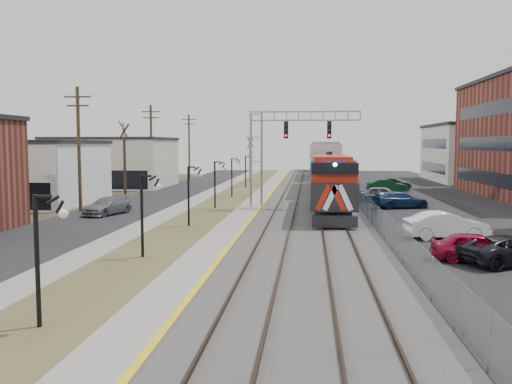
# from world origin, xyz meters

# --- Properties ---
(ground) EXTENTS (160.00, 160.00, 0.00)m
(ground) POSITION_xyz_m (0.00, 0.00, 0.00)
(ground) COLOR #473D2D
(ground) RESTS_ON ground
(street_west) EXTENTS (7.00, 120.00, 0.04)m
(street_west) POSITION_xyz_m (-11.50, 35.00, 0.02)
(street_west) COLOR black
(street_west) RESTS_ON ground
(sidewalk) EXTENTS (2.00, 120.00, 0.08)m
(sidewalk) POSITION_xyz_m (-7.00, 35.00, 0.04)
(sidewalk) COLOR gray
(sidewalk) RESTS_ON ground
(grass_median) EXTENTS (4.00, 120.00, 0.06)m
(grass_median) POSITION_xyz_m (-4.00, 35.00, 0.03)
(grass_median) COLOR #4D4F2A
(grass_median) RESTS_ON ground
(platform) EXTENTS (2.00, 120.00, 0.24)m
(platform) POSITION_xyz_m (-1.00, 35.00, 0.12)
(platform) COLOR gray
(platform) RESTS_ON ground
(ballast_bed) EXTENTS (8.00, 120.00, 0.20)m
(ballast_bed) POSITION_xyz_m (4.00, 35.00, 0.10)
(ballast_bed) COLOR #595651
(ballast_bed) RESTS_ON ground
(parking_lot) EXTENTS (16.00, 120.00, 0.04)m
(parking_lot) POSITION_xyz_m (16.00, 35.00, 0.02)
(parking_lot) COLOR black
(parking_lot) RESTS_ON ground
(platform_edge) EXTENTS (0.24, 120.00, 0.01)m
(platform_edge) POSITION_xyz_m (-0.12, 35.00, 0.24)
(platform_edge) COLOR gold
(platform_edge) RESTS_ON platform
(track_near) EXTENTS (1.58, 120.00, 0.15)m
(track_near) POSITION_xyz_m (2.00, 35.00, 0.28)
(track_near) COLOR #2D2119
(track_near) RESTS_ON ballast_bed
(track_far) EXTENTS (1.58, 120.00, 0.15)m
(track_far) POSITION_xyz_m (5.50, 35.00, 0.28)
(track_far) COLOR #2D2119
(track_far) RESTS_ON ballast_bed
(train) EXTENTS (3.00, 108.65, 5.33)m
(train) POSITION_xyz_m (5.50, 72.34, 2.94)
(train) COLOR #13529E
(train) RESTS_ON ground
(signal_gantry) EXTENTS (9.00, 1.07, 8.15)m
(signal_gantry) POSITION_xyz_m (1.22, 27.99, 5.59)
(signal_gantry) COLOR gray
(signal_gantry) RESTS_ON ground
(lampposts) EXTENTS (0.14, 62.14, 4.00)m
(lampposts) POSITION_xyz_m (-4.00, 18.29, 2.00)
(lampposts) COLOR black
(lampposts) RESTS_ON ground
(utility_poles) EXTENTS (0.28, 80.28, 10.00)m
(utility_poles) POSITION_xyz_m (-14.50, 25.00, 5.00)
(utility_poles) COLOR #4C3823
(utility_poles) RESTS_ON ground
(fence) EXTENTS (0.04, 120.00, 1.60)m
(fence) POSITION_xyz_m (8.20, 35.00, 0.80)
(fence) COLOR gray
(fence) RESTS_ON ground
(bare_trees) EXTENTS (12.30, 42.30, 5.95)m
(bare_trees) POSITION_xyz_m (-12.66, 38.91, 2.70)
(bare_trees) COLOR #382D23
(bare_trees) RESTS_ON ground
(car_lot_a) EXTENTS (4.19, 2.04, 1.38)m
(car_lot_a) POSITION_xyz_m (11.61, 8.56, 0.69)
(car_lot_a) COLOR maroon
(car_lot_a) RESTS_ON ground
(car_lot_b) EXTENTS (4.87, 2.30, 1.54)m
(car_lot_b) POSITION_xyz_m (11.76, 14.74, 0.77)
(car_lot_b) COLOR white
(car_lot_b) RESTS_ON ground
(car_lot_c) EXTENTS (5.21, 3.93, 1.32)m
(car_lot_c) POSITION_xyz_m (12.96, 8.15, 0.66)
(car_lot_c) COLOR black
(car_lot_c) RESTS_ON ground
(car_lot_d) EXTENTS (5.15, 3.28, 1.39)m
(car_lot_d) POSITION_xyz_m (11.64, 29.71, 0.70)
(car_lot_d) COLOR navy
(car_lot_d) RESTS_ON ground
(car_lot_e) EXTENTS (4.65, 2.43, 1.51)m
(car_lot_e) POSITION_xyz_m (10.78, 33.96, 0.75)
(car_lot_e) COLOR slate
(car_lot_e) RESTS_ON ground
(car_lot_f) EXTENTS (4.57, 1.72, 1.49)m
(car_lot_f) POSITION_xyz_m (12.60, 44.51, 0.74)
(car_lot_f) COLOR #0B371A
(car_lot_f) RESTS_ON ground
(car_street_b) EXTENTS (3.12, 5.00, 1.35)m
(car_street_b) POSITION_xyz_m (-11.53, 23.12, 0.68)
(car_street_b) COLOR slate
(car_street_b) RESTS_ON ground
(car_lot_g) EXTENTS (4.36, 2.55, 1.36)m
(car_lot_g) POSITION_xyz_m (13.96, 48.82, 0.68)
(car_lot_g) COLOR black
(car_lot_g) RESTS_ON ground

